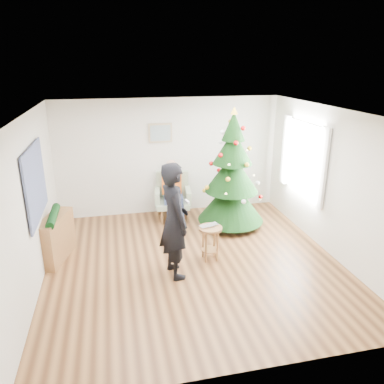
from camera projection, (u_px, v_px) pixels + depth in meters
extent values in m
plane|color=brown|center=(194.00, 263.00, 6.55)|extent=(5.00, 5.00, 0.00)
plane|color=white|center=(194.00, 112.00, 5.68)|extent=(5.00, 5.00, 0.00)
plane|color=silver|center=(170.00, 157.00, 8.42)|extent=(5.00, 0.00, 5.00)
plane|color=silver|center=(248.00, 273.00, 3.81)|extent=(5.00, 0.00, 5.00)
plane|color=silver|center=(32.00, 205.00, 5.61)|extent=(0.00, 5.00, 5.00)
plane|color=silver|center=(331.00, 183.00, 6.62)|extent=(0.00, 5.00, 5.00)
cube|color=white|center=(303.00, 158.00, 7.47)|extent=(0.04, 1.30, 1.40)
cube|color=white|center=(322.00, 168.00, 6.77)|extent=(0.05, 0.25, 1.50)
cube|color=white|center=(285.00, 150.00, 8.16)|extent=(0.05, 0.25, 1.50)
cylinder|color=#3F2816|center=(230.00, 218.00, 8.01)|extent=(0.11, 0.11, 0.32)
cone|color=black|center=(231.00, 199.00, 7.87)|extent=(1.39, 1.39, 0.91)
cone|color=black|center=(232.00, 173.00, 7.67)|extent=(1.11, 1.11, 0.80)
cone|color=black|center=(233.00, 147.00, 7.49)|extent=(0.81, 0.81, 0.69)
cone|color=black|center=(234.00, 126.00, 7.35)|extent=(0.47, 0.47, 0.59)
cone|color=gold|center=(234.00, 110.00, 7.25)|extent=(0.15, 0.15, 0.15)
cylinder|color=brown|center=(211.00, 228.00, 6.48)|extent=(0.41, 0.41, 0.04)
cylinder|color=brown|center=(210.00, 250.00, 6.61)|extent=(0.31, 0.31, 0.02)
imported|color=silver|center=(211.00, 227.00, 6.46)|extent=(0.39, 0.31, 0.03)
cube|color=#92A887|center=(173.00, 203.00, 8.26)|extent=(0.80, 0.76, 0.12)
cube|color=#92A887|center=(172.00, 184.00, 8.44)|extent=(0.73, 0.22, 0.60)
cube|color=#92A887|center=(157.00, 197.00, 8.18)|extent=(0.18, 0.57, 0.30)
cube|color=#92A887|center=(188.00, 196.00, 8.23)|extent=(0.18, 0.57, 0.30)
cube|color=navy|center=(173.00, 199.00, 8.14)|extent=(0.46, 0.48, 0.14)
cube|color=#C75212|center=(171.00, 181.00, 8.24)|extent=(0.46, 0.28, 0.55)
sphere|color=tan|center=(171.00, 165.00, 8.10)|extent=(0.23, 0.23, 0.23)
imported|color=black|center=(174.00, 221.00, 5.90)|extent=(0.58, 0.77, 1.91)
cube|color=white|center=(187.00, 202.00, 5.81)|extent=(0.06, 0.13, 0.04)
cube|color=brown|center=(56.00, 238.00, 6.57)|extent=(0.57, 1.04, 0.80)
cylinder|color=black|center=(53.00, 216.00, 6.43)|extent=(0.14, 0.90, 0.14)
cube|color=black|center=(35.00, 183.00, 5.81)|extent=(0.03, 1.50, 1.15)
cube|color=tan|center=(160.00, 133.00, 8.17)|extent=(0.52, 0.03, 0.42)
cube|color=gray|center=(160.00, 133.00, 8.14)|extent=(0.44, 0.02, 0.34)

